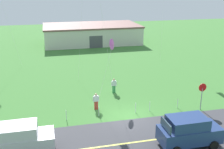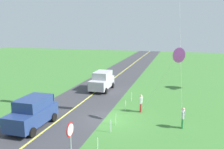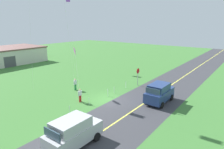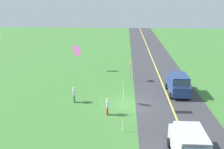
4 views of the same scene
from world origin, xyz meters
TOP-DOWN VIEW (x-y plane):
  - ground_plane at (0.00, 0.00)m, footprint 120.00×120.00m
  - asphalt_road at (0.00, -4.00)m, footprint 120.00×7.00m
  - road_centre_stripe at (0.00, -4.00)m, footprint 120.00×0.16m
  - car_suv_foreground at (3.08, -5.19)m, footprint 4.40×2.12m
  - car_parked_west_near at (-8.54, -3.59)m, footprint 4.40×2.12m
  - stop_sign at (7.11, -0.10)m, footprint 0.76×0.08m
  - person_adult_near at (-2.32, 2.11)m, footprint 0.58×0.22m
  - person_adult_companion at (0.24, 5.65)m, footprint 0.58×0.22m
  - kite_red_low at (-0.07, 5.06)m, footprint 2.72×3.49m
  - kite_yellow_high at (10.85, 18.28)m, footprint 0.93×1.94m
  - fence_post_0 at (-5.16, 0.70)m, footprint 0.05×0.05m
  - fence_post_1 at (-2.33, 0.70)m, footprint 0.05×0.05m
  - fence_post_2 at (1.05, 0.70)m, footprint 0.05×0.05m
  - fence_post_3 at (2.40, 0.70)m, footprint 0.05×0.05m
  - fence_post_4 at (5.18, 0.70)m, footprint 0.05×0.05m

SIDE VIEW (x-z plane):
  - ground_plane at x=0.00m, z-range -0.10..0.00m
  - asphalt_road at x=0.00m, z-range 0.00..0.00m
  - road_centre_stripe at x=0.00m, z-range 0.00..0.01m
  - fence_post_0 at x=-5.16m, z-range 0.00..0.90m
  - fence_post_1 at x=-2.33m, z-range 0.00..0.90m
  - fence_post_2 at x=1.05m, z-range 0.00..0.90m
  - fence_post_3 at x=2.40m, z-range 0.00..0.90m
  - fence_post_4 at x=5.18m, z-range 0.00..0.90m
  - person_adult_near at x=-2.32m, z-range 0.06..1.66m
  - person_adult_companion at x=0.24m, z-range 0.06..1.66m
  - car_suv_foreground at x=3.08m, z-range 0.03..2.27m
  - car_parked_west_near at x=-8.54m, z-range 0.03..2.27m
  - stop_sign at x=7.11m, z-range 0.52..3.08m
  - kite_red_low at x=-0.07m, z-range 2.42..8.40m
  - kite_yellow_high at x=10.85m, z-range 6.40..20.18m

